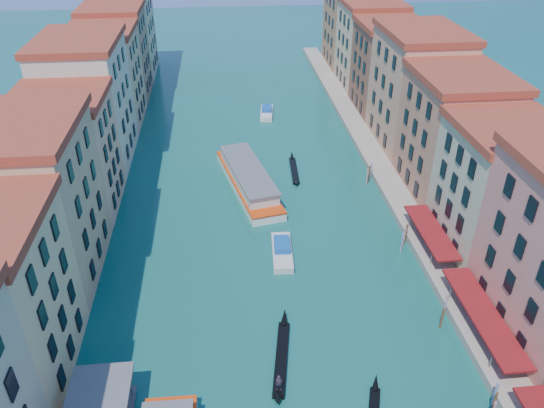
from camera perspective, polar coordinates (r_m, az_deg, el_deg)
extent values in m
cube|color=tan|center=(67.20, -24.05, -0.21)|extent=(12.00, 17.00, 19.00)
cube|color=#9C2F22|center=(63.01, -26.01, 7.55)|extent=(12.80, 17.40, 1.00)
cube|color=tan|center=(80.83, -21.06, 4.78)|extent=(12.00, 14.00, 16.50)
cube|color=#9C2F22|center=(77.61, -22.29, 10.54)|extent=(12.80, 14.40, 1.00)
cube|color=beige|center=(94.45, -19.18, 10.09)|extent=(12.00, 18.00, 20.00)
cube|color=#9C2F22|center=(91.45, -20.35, 16.19)|extent=(12.80, 18.40, 1.00)
cube|color=tan|center=(110.55, -17.40, 12.71)|extent=(12.00, 16.00, 17.50)
cube|color=#9C2F22|center=(108.14, -18.20, 17.33)|extent=(12.80, 16.40, 1.00)
cube|color=#9C7053|center=(125.00, -16.27, 15.21)|extent=(12.00, 15.00, 18.50)
cube|color=#9C2F22|center=(122.83, -16.98, 19.56)|extent=(12.80, 15.40, 1.00)
cube|color=#CCB389|center=(140.23, -15.32, 17.14)|extent=(12.00, 17.00, 19.00)
cube|color=tan|center=(72.20, 23.15, 1.07)|extent=(12.00, 14.00, 16.50)
cube|color=#9C2F22|center=(68.58, 24.66, 7.38)|extent=(12.80, 14.40, 1.00)
cube|color=#BB7151|center=(83.75, 18.85, 6.71)|extent=(12.00, 16.00, 18.00)
cube|color=#9C2F22|center=(80.50, 20.02, 12.84)|extent=(12.80, 16.40, 1.00)
cube|color=tan|center=(97.93, 15.21, 11.47)|extent=(12.00, 18.00, 20.00)
cube|color=#9C2F22|center=(95.04, 16.12, 17.41)|extent=(12.80, 18.40, 1.00)
cube|color=brown|center=(113.08, 12.37, 13.81)|extent=(12.00, 15.00, 17.50)
cube|color=#9C2F22|center=(110.73, 12.93, 18.36)|extent=(12.80, 15.40, 1.00)
cube|color=#DFAF7E|center=(127.19, 10.36, 16.20)|extent=(12.00, 16.00, 18.50)
cube|color=#9C2F22|center=(125.05, 10.81, 20.50)|extent=(12.80, 16.40, 1.00)
cube|color=#A76E46|center=(142.54, 8.63, 18.18)|extent=(12.00, 17.00, 19.50)
cube|color=gray|center=(93.84, 10.98, 4.79)|extent=(4.00, 140.00, 1.00)
cube|color=maroon|center=(60.70, 21.85, -11.01)|extent=(3.20, 15.30, 0.25)
cylinder|color=slate|center=(57.99, 22.40, -15.60)|extent=(0.12, 0.12, 3.00)
cylinder|color=slate|center=(64.44, 18.58, -9.19)|extent=(0.12, 0.12, 3.00)
cube|color=maroon|center=(71.58, 16.76, -2.83)|extent=(3.20, 12.60, 0.25)
cylinder|color=slate|center=(68.80, 16.68, -5.90)|extent=(0.12, 0.12, 3.00)
cylinder|color=slate|center=(75.12, 14.51, -2.06)|extent=(0.12, 0.12, 3.00)
cylinder|color=#512D1C|center=(54.97, 22.72, -19.27)|extent=(0.24, 0.24, 3.20)
cylinder|color=#512D1C|center=(55.76, 22.84, -18.39)|extent=(0.24, 0.24, 3.20)
cylinder|color=#512D1C|center=(61.30, 17.79, -11.72)|extent=(0.24, 0.24, 3.20)
cylinder|color=#512D1C|center=(62.18, 17.98, -11.03)|extent=(0.24, 0.24, 3.20)
cylinder|color=#512D1C|center=(63.07, 18.16, -10.37)|extent=(0.24, 0.24, 3.20)
cylinder|color=#512D1C|center=(71.26, 13.79, -4.16)|extent=(0.24, 0.24, 3.20)
cylinder|color=#512D1C|center=(72.21, 14.00, -3.67)|extent=(0.24, 0.24, 3.20)
cylinder|color=#512D1C|center=(73.17, 14.21, -3.19)|extent=(0.24, 0.24, 3.20)
cylinder|color=#512D1C|center=(85.75, 10.18, 2.80)|extent=(0.24, 0.24, 3.20)
cylinder|color=#512D1C|center=(86.75, 10.40, 3.13)|extent=(0.24, 0.24, 3.20)
cylinder|color=#512D1C|center=(87.75, 10.61, 3.45)|extent=(0.24, 0.24, 3.20)
cube|color=white|center=(84.20, -2.56, 2.25)|extent=(9.70, 23.13, 1.35)
cube|color=silver|center=(83.50, -2.58, 3.13)|extent=(8.20, 18.60, 1.81)
cube|color=slate|center=(83.00, -2.60, 3.78)|extent=(8.65, 19.22, 0.28)
cube|color=#E13E0D|center=(83.90, -2.57, 2.62)|extent=(9.76, 23.14, 0.28)
cube|color=black|center=(56.13, 1.02, -16.24)|extent=(2.88, 9.80, 0.49)
cone|color=black|center=(59.62, 1.34, -12.13)|extent=(1.34, 2.31, 1.82)
cone|color=black|center=(52.41, 0.64, -20.39)|extent=(1.27, 1.94, 1.60)
imported|color=#312432|center=(52.58, 0.74, -18.73)|extent=(0.75, 0.56, 1.87)
cone|color=black|center=(54.61, 11.09, -18.36)|extent=(1.32, 1.95, 1.50)
cube|color=black|center=(88.90, 2.39, 3.59)|extent=(1.56, 8.83, 0.44)
cone|color=black|center=(93.05, 2.16, 5.20)|extent=(0.99, 2.01, 1.64)
cone|color=black|center=(84.50, 2.66, 2.21)|extent=(0.97, 1.67, 1.44)
cube|color=silver|center=(69.14, 1.10, -5.21)|extent=(2.97, 8.10, 0.91)
cube|color=#1452A5|center=(69.13, 1.08, -4.40)|extent=(2.25, 3.53, 0.80)
cube|color=silver|center=(111.64, -0.58, 9.76)|extent=(3.29, 7.83, 0.87)
cube|color=#1452A5|center=(111.86, -0.58, 10.23)|extent=(2.34, 3.47, 0.76)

